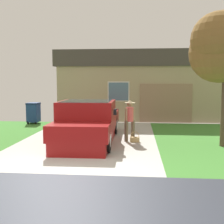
# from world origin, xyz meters

# --- Properties ---
(ground) EXTENTS (29.20, 18.60, 0.18)m
(ground) POSITION_xyz_m (0.00, -1.86, -0.01)
(ground) COLOR #B3B4AC
(pickup_truck) EXTENTS (2.15, 5.43, 1.58)m
(pickup_truck) POSITION_xyz_m (0.03, 3.78, 0.69)
(pickup_truck) COLOR maroon
(pickup_truck) RESTS_ON ground
(person_with_hat) EXTENTS (0.41, 0.41, 1.59)m
(person_with_hat) POSITION_xyz_m (1.59, 4.16, 0.91)
(person_with_hat) COLOR brown
(person_with_hat) RESTS_ON ground
(handbag) EXTENTS (0.36, 0.17, 0.40)m
(handbag) POSITION_xyz_m (1.79, 3.99, 0.11)
(handbag) COLOR tan
(handbag) RESTS_ON ground
(house_with_garage) EXTENTS (10.07, 5.28, 4.07)m
(house_with_garage) POSITION_xyz_m (2.12, 11.83, 2.06)
(house_with_garage) COLOR tan
(house_with_garage) RESTS_ON ground
(front_yard_tree) EXTENTS (2.47, 2.58, 4.76)m
(front_yard_tree) POSITION_xyz_m (4.78, 3.67, 3.50)
(front_yard_tree) COLOR brown
(front_yard_tree) RESTS_ON ground
(wheeled_trash_bin) EXTENTS (0.60, 0.72, 1.14)m
(wheeled_trash_bin) POSITION_xyz_m (-3.77, 8.31, 0.61)
(wheeled_trash_bin) COLOR navy
(wheeled_trash_bin) RESTS_ON ground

